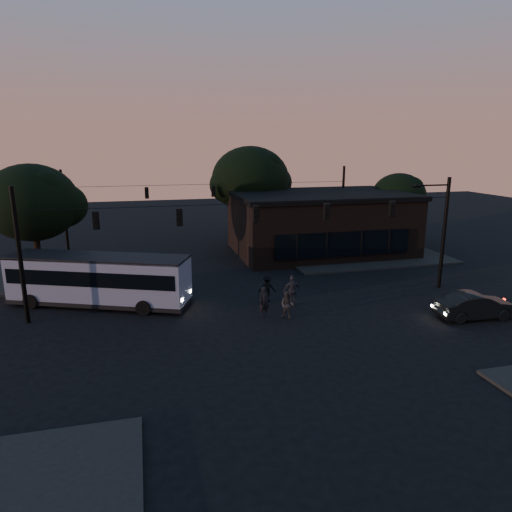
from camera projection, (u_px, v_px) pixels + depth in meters
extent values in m
plane|color=black|center=(274.00, 327.00, 24.53)|extent=(120.00, 120.00, 0.00)
cube|color=black|center=(359.00, 254.00, 40.56)|extent=(14.00, 10.00, 0.15)
cube|color=black|center=(44.00, 274.00, 34.34)|extent=(14.00, 10.00, 0.15)
cube|color=black|center=(320.00, 225.00, 41.14)|extent=(15.00, 10.00, 5.00)
cube|color=black|center=(321.00, 195.00, 40.50)|extent=(15.40, 10.40, 0.40)
cube|color=black|center=(344.00, 244.00, 36.49)|extent=(11.50, 0.18, 2.00)
cylinder|color=black|center=(250.00, 222.00, 45.71)|extent=(0.44, 0.44, 4.00)
ellipsoid|color=black|center=(250.00, 180.00, 44.71)|extent=(7.60, 7.60, 6.46)
cylinder|color=black|center=(396.00, 227.00, 45.42)|extent=(0.44, 0.44, 3.00)
ellipsoid|color=black|center=(399.00, 196.00, 44.66)|extent=(5.20, 5.20, 4.42)
cylinder|color=black|center=(38.00, 255.00, 32.99)|extent=(0.44, 0.44, 3.60)
ellipsoid|color=black|center=(32.00, 203.00, 32.08)|extent=(6.40, 6.40, 5.44)
cylinder|color=black|center=(20.00, 257.00, 24.29)|extent=(0.24, 0.24, 7.50)
cylinder|color=black|center=(444.00, 234.00, 30.51)|extent=(0.24, 0.24, 7.50)
cylinder|color=black|center=(256.00, 203.00, 26.81)|extent=(26.00, 0.03, 0.03)
cube|color=black|center=(96.00, 220.00, 24.82)|extent=(0.34, 0.30, 1.00)
cube|color=black|center=(179.00, 217.00, 25.89)|extent=(0.34, 0.30, 1.00)
cube|color=black|center=(256.00, 214.00, 26.97)|extent=(0.34, 0.30, 1.00)
cube|color=black|center=(327.00, 212.00, 28.04)|extent=(0.34, 0.30, 1.00)
cube|color=black|center=(392.00, 209.00, 29.12)|extent=(0.34, 0.30, 1.00)
cylinder|color=black|center=(65.00, 214.00, 39.35)|extent=(0.24, 0.24, 7.50)
cylinder|color=black|center=(342.00, 204.00, 45.57)|extent=(0.24, 0.24, 7.50)
cylinder|color=black|center=(213.00, 184.00, 41.92)|extent=(26.00, 0.03, 0.03)
cube|color=black|center=(147.00, 193.00, 40.64)|extent=(0.34, 0.30, 1.00)
cube|color=black|center=(213.00, 191.00, 42.07)|extent=(0.34, 0.30, 1.00)
cube|color=black|center=(276.00, 190.00, 43.51)|extent=(0.34, 0.30, 1.00)
cube|color=gray|center=(99.00, 278.00, 27.51)|extent=(11.00, 6.53, 2.58)
cube|color=black|center=(98.00, 274.00, 27.46)|extent=(10.61, 6.40, 0.89)
cube|color=black|center=(97.00, 257.00, 27.21)|extent=(11.00, 6.53, 0.15)
cube|color=black|center=(101.00, 300.00, 27.85)|extent=(11.11, 6.63, 0.25)
cylinder|color=black|center=(31.00, 302.00, 27.20)|extent=(0.92, 0.58, 0.89)
cylinder|color=black|center=(55.00, 289.00, 29.57)|extent=(0.92, 0.58, 0.89)
cylinder|color=black|center=(143.00, 308.00, 26.15)|extent=(0.92, 0.58, 0.89)
cylinder|color=black|center=(159.00, 294.00, 28.53)|extent=(0.92, 0.58, 0.89)
imported|color=black|center=(476.00, 306.00, 25.66)|extent=(4.58, 1.86, 1.48)
imported|color=black|center=(264.00, 302.00, 25.90)|extent=(0.71, 0.54, 1.74)
imported|color=#322D2E|center=(287.00, 305.00, 25.59)|extent=(0.98, 0.96, 1.60)
imported|color=#2C2B34|center=(292.00, 291.00, 27.56)|extent=(1.14, 0.50, 1.93)
imported|color=black|center=(267.00, 288.00, 28.41)|extent=(1.24, 0.93, 1.71)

